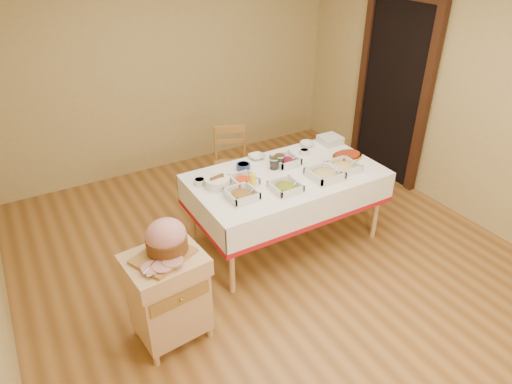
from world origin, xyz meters
TOP-DOWN VIEW (x-y plane):
  - room_shell at (0.00, 0.00)m, footprint 5.00×5.00m
  - doorway at (2.20, 0.90)m, footprint 0.09×1.10m
  - dining_table at (0.30, 0.30)m, footprint 1.82×1.02m
  - butcher_cart at (-1.15, -0.32)m, footprint 0.59×0.51m
  - dining_chair at (0.23, 1.30)m, footprint 0.49×0.48m
  - ham_on_board at (-1.11, -0.28)m, footprint 0.42×0.40m
  - serving_dish_a at (-0.28, 0.13)m, footprint 0.25×0.25m
  - serving_dish_b at (0.12, 0.05)m, footprint 0.25×0.25m
  - serving_dish_c at (0.57, 0.06)m, footprint 0.29×0.29m
  - serving_dish_d at (0.81, 0.10)m, footprint 0.27×0.27m
  - serving_dish_e at (-0.14, 0.35)m, footprint 0.23×0.22m
  - serving_dish_f at (0.41, 0.48)m, footprint 0.25×0.23m
  - small_bowl_left at (-0.49, 0.54)m, footprint 0.11×0.11m
  - small_bowl_mid at (-0.01, 0.59)m, footprint 0.13×0.13m
  - small_bowl_right at (0.69, 0.57)m, footprint 0.10×0.10m
  - bowl_white_imported at (0.22, 0.73)m, footprint 0.16×0.16m
  - bowl_small_imported at (0.83, 0.72)m, footprint 0.18×0.18m
  - preserve_jar_left at (0.26, 0.45)m, footprint 0.09×0.09m
  - preserve_jar_right at (0.32, 0.46)m, footprint 0.10×0.10m
  - mustard_bottle at (-0.12, 0.22)m, footprint 0.06×0.06m
  - bread_basket at (-0.37, 0.42)m, footprint 0.23×0.23m
  - plate_stack at (1.09, 0.65)m, footprint 0.22×0.22m
  - brass_platter at (1.02, 0.28)m, footprint 0.33×0.24m

SIDE VIEW (x-z plane):
  - butcher_cart at x=-1.15m, z-range 0.05..0.83m
  - dining_chair at x=0.23m, z-range 0.01..0.87m
  - dining_table at x=0.30m, z-range 0.22..0.98m
  - bowl_white_imported at x=0.22m, z-range 0.76..0.80m
  - brass_platter at x=1.02m, z-range 0.76..0.80m
  - bowl_small_imported at x=0.83m, z-range 0.76..0.81m
  - small_bowl_left at x=-0.49m, z-range 0.76..0.81m
  - small_bowl_right at x=0.69m, z-range 0.76..0.81m
  - small_bowl_mid at x=-0.01m, z-range 0.76..0.82m
  - serving_dish_b at x=0.12m, z-range 0.74..0.84m
  - serving_dish_e at x=-0.14m, z-range 0.74..0.85m
  - serving_dish_d at x=0.81m, z-range 0.74..0.85m
  - serving_dish_a at x=-0.28m, z-range 0.74..0.85m
  - serving_dish_f at x=0.41m, z-range 0.74..0.85m
  - serving_dish_c at x=0.57m, z-range 0.74..0.86m
  - plate_stack at x=1.09m, z-range 0.76..0.84m
  - bread_basket at x=-0.37m, z-range 0.75..0.85m
  - preserve_jar_left at x=0.26m, z-range 0.75..0.87m
  - preserve_jar_right at x=0.32m, z-range 0.75..0.88m
  - mustard_bottle at x=-0.12m, z-range 0.75..0.93m
  - ham_on_board at x=-1.11m, z-range 0.75..1.03m
  - doorway at x=2.20m, z-range 0.01..2.21m
  - room_shell at x=0.00m, z-range -1.20..3.80m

